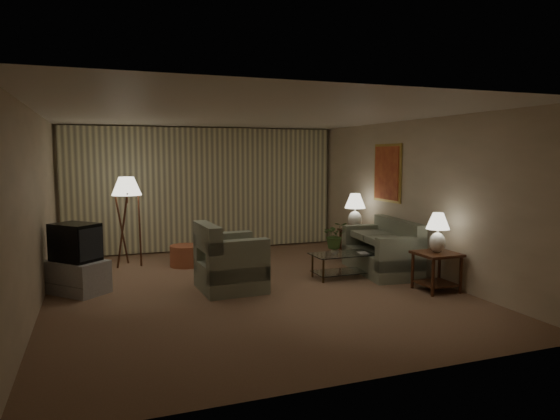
{
  "coord_description": "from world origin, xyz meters",
  "views": [
    {
      "loc": [
        -2.21,
        -7.38,
        2.08
      ],
      "look_at": [
        0.73,
        0.6,
        1.15
      ],
      "focal_mm": 32.0,
      "sensor_mm": 36.0,
      "label": 1
    }
  ],
  "objects_px": {
    "table_lamp_far": "(355,208)",
    "tv_cabinet": "(77,277)",
    "sofa": "(381,252)",
    "vase": "(335,250)",
    "coffee_table": "(342,262)",
    "side_table_far": "(355,239)",
    "ottoman": "(186,256)",
    "floor_lamp": "(128,220)",
    "table_lamp_near": "(438,229)",
    "side_table_near": "(436,264)",
    "crt_tv": "(75,242)",
    "armchair": "(231,263)"
  },
  "relations": [
    {
      "from": "table_lamp_far",
      "to": "tv_cabinet",
      "type": "height_order",
      "value": "table_lamp_far"
    },
    {
      "from": "sofa",
      "to": "vase",
      "type": "xyz_separation_m",
      "value": [
        -0.97,
        -0.1,
        0.11
      ]
    },
    {
      "from": "coffee_table",
      "to": "vase",
      "type": "height_order",
      "value": "vase"
    },
    {
      "from": "side_table_far",
      "to": "coffee_table",
      "type": "bearing_deg",
      "value": -125.65
    },
    {
      "from": "side_table_far",
      "to": "tv_cabinet",
      "type": "distance_m",
      "value": 5.26
    },
    {
      "from": "side_table_far",
      "to": "ottoman",
      "type": "relative_size",
      "value": 1.01
    },
    {
      "from": "coffee_table",
      "to": "ottoman",
      "type": "height_order",
      "value": "coffee_table"
    },
    {
      "from": "table_lamp_far",
      "to": "floor_lamp",
      "type": "xyz_separation_m",
      "value": [
        -4.34,
        0.86,
        -0.14
      ]
    },
    {
      "from": "table_lamp_near",
      "to": "floor_lamp",
      "type": "relative_size",
      "value": 0.36
    },
    {
      "from": "sofa",
      "to": "ottoman",
      "type": "height_order",
      "value": "sofa"
    },
    {
      "from": "table_lamp_near",
      "to": "coffee_table",
      "type": "height_order",
      "value": "table_lamp_near"
    },
    {
      "from": "side_table_near",
      "to": "crt_tv",
      "type": "height_order",
      "value": "crt_tv"
    },
    {
      "from": "side_table_far",
      "to": "tv_cabinet",
      "type": "height_order",
      "value": "side_table_far"
    },
    {
      "from": "ottoman",
      "to": "crt_tv",
      "type": "bearing_deg",
      "value": -145.47
    },
    {
      "from": "table_lamp_far",
      "to": "table_lamp_near",
      "type": "bearing_deg",
      "value": -90.0
    },
    {
      "from": "coffee_table",
      "to": "tv_cabinet",
      "type": "height_order",
      "value": "tv_cabinet"
    },
    {
      "from": "table_lamp_far",
      "to": "sofa",
      "type": "bearing_deg",
      "value": -96.84
    },
    {
      "from": "floor_lamp",
      "to": "ottoman",
      "type": "bearing_deg",
      "value": -20.95
    },
    {
      "from": "table_lamp_far",
      "to": "vase",
      "type": "bearing_deg",
      "value": -129.64
    },
    {
      "from": "armchair",
      "to": "side_table_near",
      "type": "distance_m",
      "value": 3.18
    },
    {
      "from": "vase",
      "to": "side_table_near",
      "type": "bearing_deg",
      "value": -48.18
    },
    {
      "from": "coffee_table",
      "to": "ottoman",
      "type": "bearing_deg",
      "value": 142.3
    },
    {
      "from": "side_table_near",
      "to": "ottoman",
      "type": "relative_size",
      "value": 1.02
    },
    {
      "from": "coffee_table",
      "to": "floor_lamp",
      "type": "xyz_separation_m",
      "value": [
        -3.37,
        2.21,
        0.61
      ]
    },
    {
      "from": "table_lamp_far",
      "to": "side_table_near",
      "type": "bearing_deg",
      "value": -90.0
    },
    {
      "from": "side_table_far",
      "to": "vase",
      "type": "distance_m",
      "value": 1.75
    },
    {
      "from": "table_lamp_far",
      "to": "ottoman",
      "type": "height_order",
      "value": "table_lamp_far"
    },
    {
      "from": "sofa",
      "to": "floor_lamp",
      "type": "bearing_deg",
      "value": -110.03
    },
    {
      "from": "table_lamp_far",
      "to": "crt_tv",
      "type": "xyz_separation_m",
      "value": [
        -5.2,
        -0.81,
        -0.24
      ]
    },
    {
      "from": "sofa",
      "to": "crt_tv",
      "type": "distance_m",
      "value": 5.09
    },
    {
      "from": "sofa",
      "to": "table_lamp_near",
      "type": "relative_size",
      "value": 3.06
    },
    {
      "from": "sofa",
      "to": "floor_lamp",
      "type": "relative_size",
      "value": 1.11
    },
    {
      "from": "side_table_near",
      "to": "coffee_table",
      "type": "height_order",
      "value": "side_table_near"
    },
    {
      "from": "armchair",
      "to": "floor_lamp",
      "type": "distance_m",
      "value": 2.73
    },
    {
      "from": "ottoman",
      "to": "vase",
      "type": "height_order",
      "value": "vase"
    },
    {
      "from": "sofa",
      "to": "side_table_far",
      "type": "relative_size",
      "value": 3.13
    },
    {
      "from": "floor_lamp",
      "to": "sofa",
      "type": "bearing_deg",
      "value": -26.75
    },
    {
      "from": "tv_cabinet",
      "to": "vase",
      "type": "relative_size",
      "value": 7.64
    },
    {
      "from": "armchair",
      "to": "table_lamp_near",
      "type": "height_order",
      "value": "table_lamp_near"
    },
    {
      "from": "table_lamp_near",
      "to": "vase",
      "type": "xyz_separation_m",
      "value": [
        -1.12,
        1.25,
        -0.48
      ]
    },
    {
      "from": "table_lamp_near",
      "to": "floor_lamp",
      "type": "xyz_separation_m",
      "value": [
        -4.34,
        3.46,
        -0.08
      ]
    },
    {
      "from": "armchair",
      "to": "side_table_near",
      "type": "bearing_deg",
      "value": -114.1
    },
    {
      "from": "floor_lamp",
      "to": "table_lamp_far",
      "type": "bearing_deg",
      "value": -11.25
    },
    {
      "from": "crt_tv",
      "to": "floor_lamp",
      "type": "distance_m",
      "value": 1.88
    },
    {
      "from": "vase",
      "to": "armchair",
      "type": "bearing_deg",
      "value": -177.06
    },
    {
      "from": "armchair",
      "to": "floor_lamp",
      "type": "xyz_separation_m",
      "value": [
        -1.39,
        2.31,
        0.47
      ]
    },
    {
      "from": "table_lamp_near",
      "to": "ottoman",
      "type": "xyz_separation_m",
      "value": [
        -3.33,
        3.08,
        -0.76
      ]
    },
    {
      "from": "sofa",
      "to": "crt_tv",
      "type": "xyz_separation_m",
      "value": [
        -5.05,
        0.44,
        0.41
      ]
    },
    {
      "from": "floor_lamp",
      "to": "armchair",
      "type": "bearing_deg",
      "value": -59.03
    },
    {
      "from": "sofa",
      "to": "tv_cabinet",
      "type": "height_order",
      "value": "sofa"
    }
  ]
}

